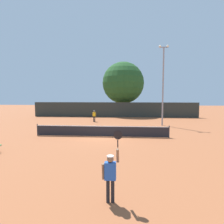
{
  "coord_description": "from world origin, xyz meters",
  "views": [
    {
      "loc": [
        2.31,
        -16.4,
        3.57
      ],
      "look_at": [
        0.53,
        5.2,
        1.77
      ],
      "focal_mm": 30.12,
      "sensor_mm": 36.0,
      "label": 1
    }
  ],
  "objects_px": {
    "player_receiving": "(94,115)",
    "parked_car_near": "(127,109)",
    "player_serving": "(111,172)",
    "light_pole": "(163,81)",
    "tennis_ball": "(76,134)",
    "large_tree": "(123,83)",
    "parked_car_mid": "(165,110)"
  },
  "relations": [
    {
      "from": "player_receiving",
      "to": "parked_car_near",
      "type": "bearing_deg",
      "value": -106.79
    },
    {
      "from": "player_serving",
      "to": "player_receiving",
      "type": "distance_m",
      "value": 20.47
    },
    {
      "from": "light_pole",
      "to": "tennis_ball",
      "type": "bearing_deg",
      "value": -145.56
    },
    {
      "from": "large_tree",
      "to": "player_receiving",
      "type": "bearing_deg",
      "value": -111.12
    },
    {
      "from": "large_tree",
      "to": "tennis_ball",
      "type": "bearing_deg",
      "value": -101.87
    },
    {
      "from": "tennis_ball",
      "to": "light_pole",
      "type": "height_order",
      "value": "light_pole"
    },
    {
      "from": "player_receiving",
      "to": "tennis_ball",
      "type": "height_order",
      "value": "player_receiving"
    },
    {
      "from": "player_receiving",
      "to": "tennis_ball",
      "type": "relative_size",
      "value": 22.84
    },
    {
      "from": "parked_car_mid",
      "to": "light_pole",
      "type": "bearing_deg",
      "value": -103.16
    },
    {
      "from": "tennis_ball",
      "to": "large_tree",
      "type": "distance_m",
      "value": 20.2
    },
    {
      "from": "player_receiving",
      "to": "parked_car_near",
      "type": "xyz_separation_m",
      "value": [
        4.51,
        14.96,
        -0.17
      ]
    },
    {
      "from": "large_tree",
      "to": "parked_car_near",
      "type": "bearing_deg",
      "value": 82.31
    },
    {
      "from": "parked_car_near",
      "to": "parked_car_mid",
      "type": "relative_size",
      "value": 1.04
    },
    {
      "from": "player_serving",
      "to": "light_pole",
      "type": "distance_m",
      "value": 18.55
    },
    {
      "from": "large_tree",
      "to": "parked_car_mid",
      "type": "height_order",
      "value": "large_tree"
    },
    {
      "from": "light_pole",
      "to": "parked_car_mid",
      "type": "height_order",
      "value": "light_pole"
    },
    {
      "from": "player_receiving",
      "to": "large_tree",
      "type": "distance_m",
      "value": 11.84
    },
    {
      "from": "large_tree",
      "to": "parked_car_mid",
      "type": "bearing_deg",
      "value": 21.33
    },
    {
      "from": "player_receiving",
      "to": "large_tree",
      "type": "bearing_deg",
      "value": -111.12
    },
    {
      "from": "large_tree",
      "to": "light_pole",
      "type": "bearing_deg",
      "value": -67.82
    },
    {
      "from": "player_receiving",
      "to": "parked_car_near",
      "type": "height_order",
      "value": "parked_car_near"
    },
    {
      "from": "light_pole",
      "to": "player_serving",
      "type": "bearing_deg",
      "value": -105.55
    },
    {
      "from": "player_serving",
      "to": "tennis_ball",
      "type": "relative_size",
      "value": 36.1
    },
    {
      "from": "parked_car_near",
      "to": "tennis_ball",
      "type": "bearing_deg",
      "value": -94.24
    },
    {
      "from": "large_tree",
      "to": "parked_car_near",
      "type": "relative_size",
      "value": 2.29
    },
    {
      "from": "light_pole",
      "to": "parked_car_near",
      "type": "xyz_separation_m",
      "value": [
        -4.46,
        17.63,
        -4.66
      ]
    },
    {
      "from": "player_serving",
      "to": "large_tree",
      "type": "distance_m",
      "value": 30.4
    },
    {
      "from": "player_serving",
      "to": "large_tree",
      "type": "height_order",
      "value": "large_tree"
    },
    {
      "from": "light_pole",
      "to": "parked_car_mid",
      "type": "xyz_separation_m",
      "value": [
        3.49,
        15.97,
        -4.66
      ]
    },
    {
      "from": "light_pole",
      "to": "parked_car_near",
      "type": "relative_size",
      "value": 2.21
    },
    {
      "from": "parked_car_near",
      "to": "large_tree",
      "type": "bearing_deg",
      "value": -90.93
    },
    {
      "from": "player_serving",
      "to": "parked_car_near",
      "type": "xyz_separation_m",
      "value": [
        0.37,
        35.01,
        -0.29
      ]
    }
  ]
}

